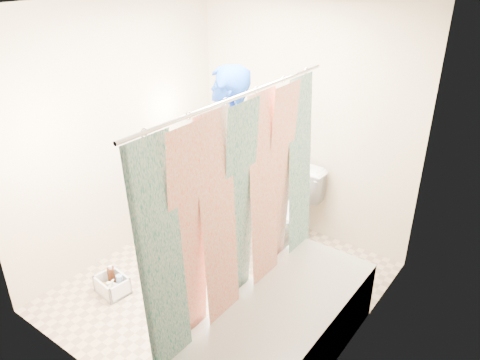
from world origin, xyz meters
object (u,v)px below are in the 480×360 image
Objects in this scene: toilet at (286,213)px; plumber at (226,168)px; cleaning_caddy at (113,286)px; bathtub at (278,333)px.

toilet is 0.80m from plumber.
plumber is 1.44m from cleaning_caddy.
toilet is 1.76m from cleaning_caddy.
bathtub is 1.49m from toilet.
bathtub is 1.59m from cleaning_caddy.
bathtub is 1.57m from plumber.
bathtub is 2.20× the size of toilet.
cleaning_caddy is at bearing -171.91° from bathtub.
toilet is at bearing 68.03° from cleaning_caddy.
toilet is at bearing 112.19° from plumber.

